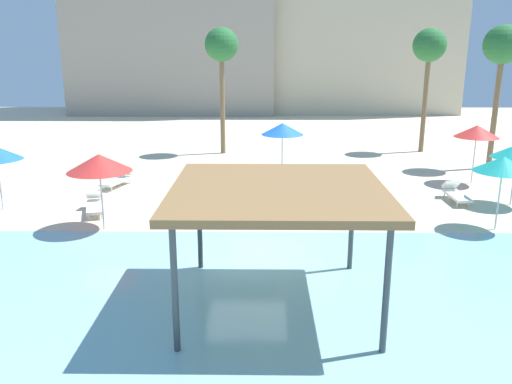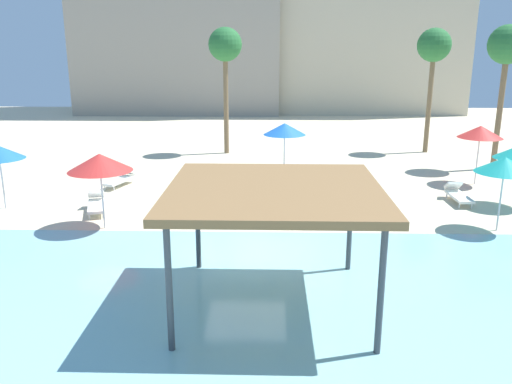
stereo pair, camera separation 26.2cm
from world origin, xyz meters
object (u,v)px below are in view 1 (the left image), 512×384
object	(u,v)px
beach_umbrella_red_1	(477,131)
lounge_chair_3	(95,204)
palm_tree_2	(221,48)
beach_umbrella_teal_5	(503,164)
shade_pavilion	(278,194)
beach_umbrella_blue_2	(282,129)
lounge_chair_1	(352,207)
lounge_chair_0	(455,193)
palm_tree_0	(503,49)
palm_tree_1	(429,49)
lounge_chair_2	(118,179)
beach_umbrella_red_0	(99,163)
lounge_chair_4	(349,189)

from	to	relation	value
beach_umbrella_red_1	lounge_chair_3	distance (m)	16.75
palm_tree_2	beach_umbrella_teal_5	bearing A→B (deg)	-52.25
lounge_chair_3	palm_tree_2	xyz separation A→B (m)	(4.00, 11.64, 5.67)
shade_pavilion	beach_umbrella_red_1	world-z (taller)	shade_pavilion
beach_umbrella_red_1	beach_umbrella_blue_2	bearing A→B (deg)	-179.89
lounge_chair_1	lounge_chair_3	world-z (taller)	same
shade_pavilion	lounge_chair_0	world-z (taller)	shade_pavilion
beach_umbrella_teal_5	palm_tree_2	xyz separation A→B (m)	(-10.35, 13.36, 3.72)
palm_tree_0	lounge_chair_1	bearing A→B (deg)	-136.17
beach_umbrella_red_1	beach_umbrella_blue_2	xyz separation A→B (m)	(-8.73, -0.02, 0.09)
beach_umbrella_red_1	palm_tree_1	size ratio (longest dim) A/B	0.38
beach_umbrella_red_1	palm_tree_2	bearing A→B (deg)	149.61
palm_tree_2	palm_tree_0	bearing A→B (deg)	-15.25
beach_umbrella_red_1	palm_tree_2	xyz separation A→B (m)	(-11.95, 7.01, 3.60)
shade_pavilion	palm_tree_2	size ratio (longest dim) A/B	0.68
beach_umbrella_red_1	lounge_chair_2	bearing A→B (deg)	-177.41
beach_umbrella_red_0	palm_tree_0	world-z (taller)	palm_tree_0
lounge_chair_1	lounge_chair_4	size ratio (longest dim) A/B	0.98
palm_tree_1	beach_umbrella_teal_5	bearing A→B (deg)	-96.12
beach_umbrella_blue_2	beach_umbrella_red_0	bearing A→B (deg)	-134.37
beach_umbrella_red_0	beach_umbrella_teal_5	world-z (taller)	beach_umbrella_red_0
shade_pavilion	lounge_chair_0	distance (m)	11.96
beach_umbrella_teal_5	lounge_chair_3	xyz separation A→B (m)	(-14.35, 1.73, -1.95)
beach_umbrella_red_1	palm_tree_2	size ratio (longest dim) A/B	0.37
lounge_chair_0	palm_tree_2	size ratio (longest dim) A/B	0.27
lounge_chair_4	shade_pavilion	bearing A→B (deg)	8.00
lounge_chair_4	palm_tree_2	distance (m)	12.49
beach_umbrella_red_0	lounge_chair_4	size ratio (longest dim) A/B	1.34
lounge_chair_0	lounge_chair_2	distance (m)	14.51
lounge_chair_0	lounge_chair_1	xyz separation A→B (m)	(-4.53, -1.98, 0.00)
lounge_chair_4	beach_umbrella_blue_2	bearing A→B (deg)	-104.47
lounge_chair_4	palm_tree_1	distance (m)	12.94
beach_umbrella_red_1	lounge_chair_2	xyz separation A→B (m)	(-16.12, -0.73, -2.07)
lounge_chair_3	lounge_chair_4	xyz separation A→B (m)	(9.95, 2.22, 0.00)
lounge_chair_0	lounge_chair_4	xyz separation A→B (m)	(-4.23, 0.51, 0.00)
beach_umbrella_red_0	lounge_chair_3	bearing A→B (deg)	115.45
beach_umbrella_blue_2	shade_pavilion	bearing A→B (deg)	-92.53
lounge_chair_4	palm_tree_0	xyz separation A→B (m)	(8.11, 5.58, 5.64)
shade_pavilion	lounge_chair_3	distance (m)	10.21
shade_pavilion	beach_umbrella_teal_5	bearing A→B (deg)	36.04
beach_umbrella_blue_2	palm_tree_0	xyz separation A→B (m)	(10.83, 3.20, 3.48)
beach_umbrella_red_0	lounge_chair_4	xyz separation A→B (m)	(9.06, 4.09, -1.99)
lounge_chair_3	palm_tree_2	distance (m)	13.55
lounge_chair_0	palm_tree_2	xyz separation A→B (m)	(-10.18, 9.93, 5.67)
beach_umbrella_blue_2	palm_tree_0	world-z (taller)	palm_tree_0
beach_umbrella_red_0	palm_tree_1	distance (m)	20.90
lounge_chair_3	palm_tree_0	world-z (taller)	palm_tree_0
beach_umbrella_blue_2	palm_tree_2	size ratio (longest dim) A/B	0.39
shade_pavilion	palm_tree_2	world-z (taller)	palm_tree_2
palm_tree_0	palm_tree_1	distance (m)	4.97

